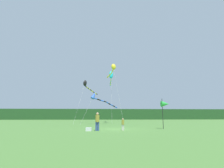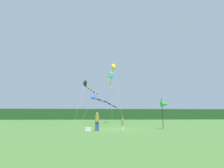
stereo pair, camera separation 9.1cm
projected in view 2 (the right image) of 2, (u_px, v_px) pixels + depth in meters
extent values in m
plane|color=#477533|center=(116.00, 129.00, 19.18)|extent=(120.00, 120.00, 0.00)
cube|color=#234C23|center=(105.00, 114.00, 63.69)|extent=(108.00, 2.56, 3.83)
cylinder|color=#334C8C|center=(96.00, 126.00, 17.11)|extent=(0.18, 0.18, 0.86)
cylinder|color=#334C8C|center=(98.00, 126.00, 17.12)|extent=(0.18, 0.18, 0.86)
cylinder|color=olive|center=(97.00, 118.00, 17.26)|extent=(0.39, 0.39, 0.68)
sphere|color=tan|center=(97.00, 114.00, 17.34)|extent=(0.25, 0.25, 0.25)
cylinder|color=silver|center=(122.00, 128.00, 17.44)|extent=(0.12, 0.12, 0.57)
cylinder|color=silver|center=(123.00, 128.00, 17.45)|extent=(0.12, 0.12, 0.57)
cylinder|color=olive|center=(123.00, 122.00, 17.54)|extent=(0.26, 0.26, 0.46)
sphere|color=tan|center=(123.00, 119.00, 17.60)|extent=(0.17, 0.17, 0.17)
cube|color=silver|center=(88.00, 129.00, 16.79)|extent=(0.56, 0.44, 0.33)
cylinder|color=black|center=(163.00, 114.00, 19.42)|extent=(0.06, 0.06, 3.39)
cone|color=green|center=(165.00, 104.00, 19.64)|extent=(0.90, 0.70, 0.70)
cylinder|color=#B2B2B2|center=(118.00, 93.00, 31.66)|extent=(1.42, 4.02, 11.13)
ellipsoid|color=yellow|center=(114.00, 67.00, 34.57)|extent=(1.21, 1.25, 1.38)
cylinder|color=yellow|center=(113.00, 70.00, 34.70)|extent=(0.40, 0.63, 0.38)
cylinder|color=yellow|center=(112.00, 71.00, 35.17)|extent=(0.26, 0.60, 0.34)
cylinder|color=yellow|center=(112.00, 73.00, 35.66)|extent=(0.31, 0.62, 0.35)
cylinder|color=yellow|center=(111.00, 74.00, 36.12)|extent=(0.42, 0.60, 0.29)
cylinder|color=yellow|center=(110.00, 75.00, 36.58)|extent=(0.34, 0.62, 0.35)
cylinder|color=yellow|center=(109.00, 76.00, 37.04)|extent=(0.44, 0.58, 0.25)
cylinder|color=yellow|center=(108.00, 77.00, 37.49)|extent=(0.32, 0.62, 0.35)
cylinder|color=#B2B2B2|center=(112.00, 97.00, 34.92)|extent=(0.13, 4.76, 10.38)
ellipsoid|color=#1EB7CC|center=(111.00, 75.00, 38.18)|extent=(0.90, 1.05, 1.86)
cylinder|color=#1EB7CC|center=(111.00, 78.00, 38.36)|extent=(0.24, 0.70, 0.33)
cylinder|color=yellow|center=(111.00, 80.00, 38.96)|extent=(0.21, 0.70, 0.37)
cylinder|color=#1EB7CC|center=(111.00, 81.00, 39.56)|extent=(0.26, 0.70, 0.34)
cylinder|color=yellow|center=(111.00, 82.00, 40.17)|extent=(0.27, 0.69, 0.29)
cylinder|color=#1EB7CC|center=(111.00, 83.00, 40.78)|extent=(0.22, 0.69, 0.31)
cylinder|color=yellow|center=(111.00, 84.00, 41.38)|extent=(0.32, 0.72, 0.37)
cylinder|color=#1EB7CC|center=(111.00, 85.00, 41.99)|extent=(0.25, 0.68, 0.29)
cylinder|color=#B2B2B2|center=(87.00, 109.00, 28.68)|extent=(2.05, 1.82, 4.97)
cone|color=blue|center=(94.00, 95.00, 30.07)|extent=(1.38, 1.34, 1.44)
cylinder|color=blue|center=(95.00, 99.00, 30.16)|extent=(0.71, 0.55, 0.31)
cylinder|color=black|center=(99.00, 100.00, 30.51)|extent=(0.74, 0.52, 0.38)
cylinder|color=blue|center=(102.00, 101.00, 30.85)|extent=(0.71, 0.54, 0.32)
cylinder|color=black|center=(105.00, 102.00, 31.28)|extent=(0.62, 0.65, 0.28)
cylinder|color=blue|center=(107.00, 103.00, 31.80)|extent=(0.60, 0.71, 0.38)
cylinder|color=black|center=(109.00, 104.00, 32.32)|extent=(0.61, 0.70, 0.39)
cylinder|color=blue|center=(112.00, 105.00, 32.78)|extent=(0.70, 0.61, 0.38)
cylinder|color=black|center=(114.00, 106.00, 33.25)|extent=(0.59, 0.71, 0.39)
cylinder|color=blue|center=(116.00, 107.00, 33.76)|extent=(0.65, 0.66, 0.36)
cylinder|color=#B2B2B2|center=(80.00, 102.00, 32.57)|extent=(1.52, 3.92, 8.01)
ellipsoid|color=black|center=(85.00, 83.00, 35.25)|extent=(1.06, 1.42, 1.51)
cylinder|color=black|center=(86.00, 86.00, 35.46)|extent=(0.46, 0.74, 0.36)
cylinder|color=yellow|center=(87.00, 87.00, 36.06)|extent=(0.39, 0.72, 0.29)
cylinder|color=black|center=(88.00, 88.00, 36.69)|extent=(0.38, 0.72, 0.27)
cylinder|color=yellow|center=(89.00, 89.00, 37.31)|extent=(0.44, 0.72, 0.29)
cylinder|color=black|center=(91.00, 90.00, 37.91)|extent=(0.47, 0.72, 0.31)
cylinder|color=yellow|center=(92.00, 91.00, 38.49)|extent=(0.48, 0.73, 0.36)
cylinder|color=black|center=(94.00, 92.00, 39.05)|extent=(0.57, 0.72, 0.40)
cylinder|color=yellow|center=(95.00, 93.00, 39.59)|extent=(0.54, 0.70, 0.32)
cylinder|color=black|center=(97.00, 94.00, 40.17)|extent=(0.46, 0.71, 0.28)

